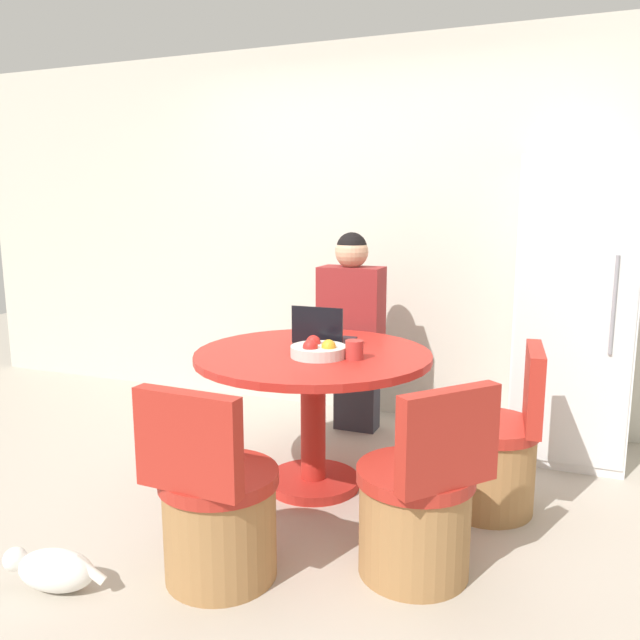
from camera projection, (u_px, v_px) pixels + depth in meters
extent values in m
plane|color=#B2A899|center=(277.00, 503.00, 3.16)|extent=(12.00, 12.00, 0.00)
cube|color=beige|center=(372.00, 233.00, 4.40)|extent=(7.00, 0.06, 2.60)
cube|color=white|center=(573.00, 310.00, 3.67)|extent=(0.64, 0.61, 1.76)
cube|color=silver|center=(574.00, 319.00, 3.38)|extent=(0.61, 0.01, 1.66)
cylinder|color=gray|center=(614.00, 305.00, 3.29)|extent=(0.02, 0.02, 0.53)
cylinder|color=#B2261E|center=(313.00, 481.00, 3.36)|extent=(0.50, 0.50, 0.05)
cylinder|color=#B2261E|center=(313.00, 419.00, 3.30)|extent=(0.13, 0.13, 0.65)
cylinder|color=#B2261E|center=(313.00, 355.00, 3.23)|extent=(1.23, 1.23, 0.04)
cylinder|color=#9E7042|center=(220.00, 530.00, 2.52)|extent=(0.45, 0.45, 0.40)
cylinder|color=#AD281E|center=(219.00, 477.00, 2.48)|extent=(0.48, 0.48, 0.06)
cube|color=#AD281E|center=(188.00, 442.00, 2.27)|extent=(0.43, 0.09, 0.38)
cylinder|color=#9E7042|center=(487.00, 470.00, 3.09)|extent=(0.45, 0.45, 0.40)
cylinder|color=#AD281E|center=(490.00, 427.00, 3.05)|extent=(0.48, 0.48, 0.06)
cube|color=#AD281E|center=(534.00, 387.00, 2.96)|extent=(0.11, 0.44, 0.38)
cylinder|color=#9E7042|center=(414.00, 526.00, 2.55)|extent=(0.45, 0.45, 0.40)
cylinder|color=#AD281E|center=(416.00, 475.00, 2.51)|extent=(0.48, 0.48, 0.06)
cube|color=#AD281E|center=(449.00, 439.00, 2.30)|extent=(0.34, 0.37, 0.38)
cube|color=#2D2D38|center=(357.00, 396.00, 4.20)|extent=(0.28, 0.16, 0.45)
cube|color=#2D2D38|center=(355.00, 355.00, 4.09)|extent=(0.32, 0.36, 0.14)
cube|color=maroon|center=(351.00, 308.00, 3.96)|extent=(0.40, 0.22, 0.52)
sphere|color=tan|center=(352.00, 252.00, 3.90)|extent=(0.21, 0.21, 0.21)
sphere|color=black|center=(352.00, 248.00, 3.89)|extent=(0.19, 0.19, 0.19)
cube|color=#232328|center=(325.00, 341.00, 3.45)|extent=(0.29, 0.26, 0.02)
cube|color=black|center=(317.00, 325.00, 3.31)|extent=(0.29, 0.01, 0.20)
cylinder|color=beige|center=(319.00, 351.00, 3.12)|extent=(0.28, 0.28, 0.05)
sphere|color=orange|center=(329.00, 347.00, 3.07)|extent=(0.07, 0.07, 0.07)
sphere|color=red|center=(313.00, 342.00, 3.17)|extent=(0.08, 0.08, 0.08)
sphere|color=red|center=(310.00, 347.00, 3.06)|extent=(0.08, 0.08, 0.08)
cylinder|color=#B2332D|center=(354.00, 350.00, 3.06)|extent=(0.09, 0.09, 0.09)
ellipsoid|color=white|center=(56.00, 570.00, 2.43)|extent=(0.34, 0.21, 0.17)
sphere|color=white|center=(15.00, 559.00, 2.46)|extent=(0.09, 0.09, 0.09)
cylinder|color=white|center=(89.00, 570.00, 2.41)|extent=(0.14, 0.06, 0.11)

